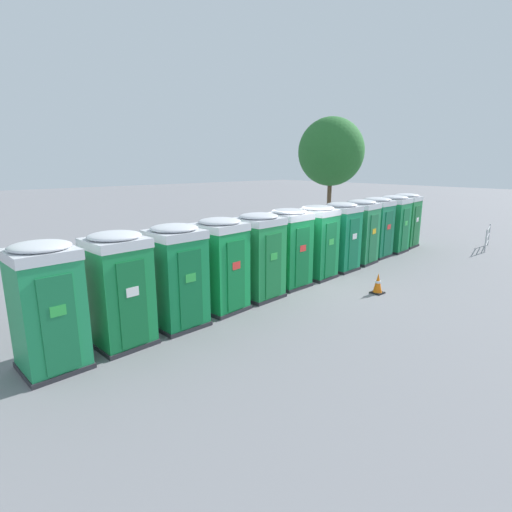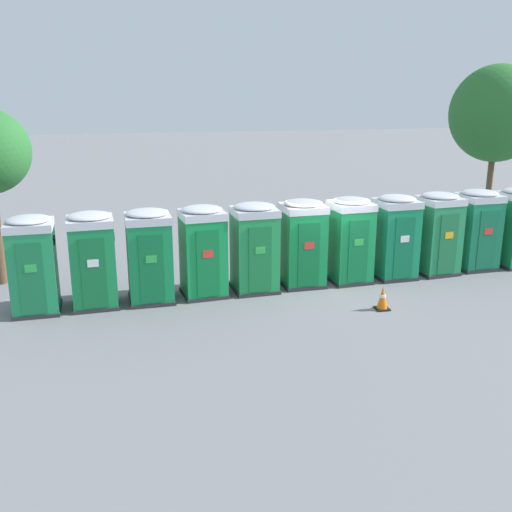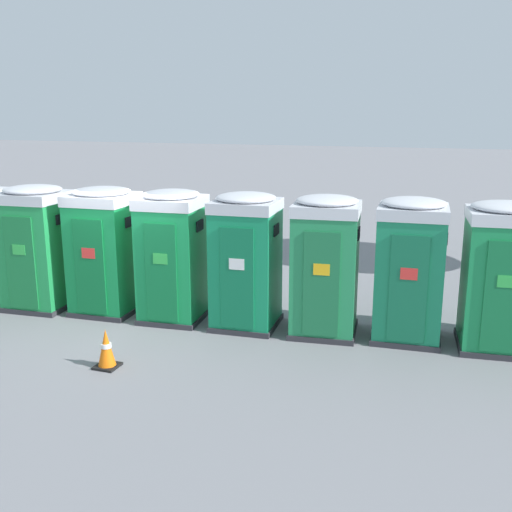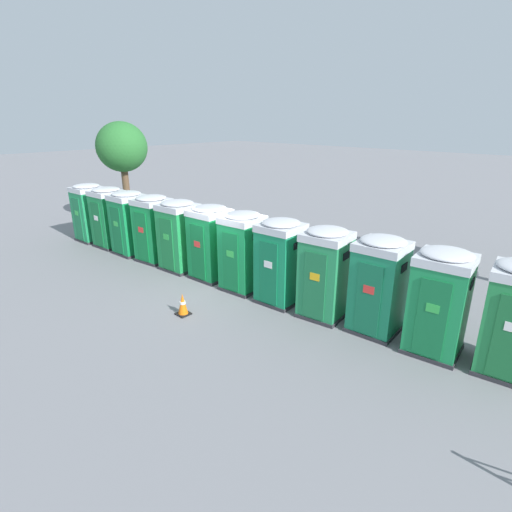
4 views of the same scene
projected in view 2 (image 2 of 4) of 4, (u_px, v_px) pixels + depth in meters
ground_plane at (328, 285)px, 17.68m from camera, size 120.00×120.00×0.00m
portapotty_0 at (33, 264)px, 15.26m from camera, size 1.23×1.25×2.54m
portapotty_1 at (93, 260)px, 15.68m from camera, size 1.27×1.28×2.54m
portapotty_2 at (149, 256)px, 16.04m from camera, size 1.26×1.25×2.54m
portapotty_3 at (203, 251)px, 16.50m from camera, size 1.32×1.32×2.54m
portapotty_4 at (254, 247)px, 16.88m from camera, size 1.31×1.28×2.54m
portapotty_5 at (302, 243)px, 17.35m from camera, size 1.26×1.25×2.54m
portapotty_6 at (350, 240)px, 17.69m from camera, size 1.26×1.29×2.54m
portapotty_7 at (395, 236)px, 18.07m from camera, size 1.25×1.27×2.54m
portapotty_8 at (437, 233)px, 18.48m from camera, size 1.31×1.32×2.54m
portapotty_9 at (477, 229)px, 18.96m from camera, size 1.26×1.26×2.54m
street_tree_0 at (497, 114)px, 24.19m from camera, size 3.77×3.77×6.51m
traffic_cone at (383, 298)px, 15.67m from camera, size 0.36×0.36×0.64m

